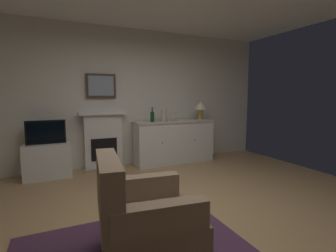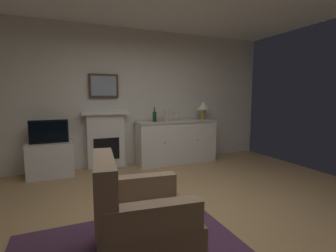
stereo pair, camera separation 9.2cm
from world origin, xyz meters
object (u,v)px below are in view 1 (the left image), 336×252
at_px(table_lamp, 200,107).
at_px(tv_cabinet, 48,160).
at_px(wine_bottle, 152,117).
at_px(wine_glass_left, 172,115).
at_px(framed_picture, 101,86).
at_px(tv_set, 46,132).
at_px(fireplace_unit, 103,140).
at_px(armchair, 142,218).
at_px(vase_decorative, 164,115).
at_px(sideboard_cabinet, 174,142).
at_px(wine_glass_center, 176,115).

bearing_deg(table_lamp, tv_cabinet, 179.72).
relative_size(wine_bottle, wine_glass_left, 1.76).
distance_m(wine_bottle, wine_glass_left, 0.42).
distance_m(framed_picture, tv_set, 1.28).
height_order(framed_picture, wine_bottle, framed_picture).
height_order(fireplace_unit, tv_set, fireplace_unit).
height_order(wine_bottle, armchair, wine_bottle).
height_order(wine_glass_left, armchair, wine_glass_left).
relative_size(framed_picture, vase_decorative, 1.96).
height_order(sideboard_cabinet, vase_decorative, vase_decorative).
xyz_separation_m(sideboard_cabinet, tv_cabinet, (-2.41, 0.02, -0.15)).
bearing_deg(wine_bottle, fireplace_unit, 167.29).
relative_size(sideboard_cabinet, tv_cabinet, 2.27).
relative_size(wine_bottle, tv_cabinet, 0.39).
bearing_deg(armchair, wine_glass_left, 60.18).
distance_m(vase_decorative, tv_set, 2.17).
distance_m(wine_glass_center, tv_set, 2.45).
xyz_separation_m(wine_bottle, tv_set, (-1.91, 0.03, -0.20)).
distance_m(wine_bottle, armchair, 2.99).
height_order(vase_decorative, tv_set, vase_decorative).
bearing_deg(framed_picture, wine_bottle, -15.32).
bearing_deg(wine_glass_left, wine_glass_center, 16.17).
height_order(sideboard_cabinet, table_lamp, table_lamp).
distance_m(tv_cabinet, tv_set, 0.50).
height_order(vase_decorative, armchair, vase_decorative).
xyz_separation_m(table_lamp, vase_decorative, (-0.89, -0.05, -0.14)).
height_order(table_lamp, wine_glass_center, table_lamp).
bearing_deg(vase_decorative, tv_cabinet, 178.28).
height_order(fireplace_unit, wine_glass_center, fireplace_unit).
relative_size(vase_decorative, tv_set, 0.45).
bearing_deg(sideboard_cabinet, tv_set, -179.81).
distance_m(table_lamp, wine_glass_center, 0.63).
bearing_deg(wine_glass_center, wine_glass_left, -163.83).
relative_size(tv_set, armchair, 0.67).
height_order(sideboard_cabinet, tv_cabinet, sideboard_cabinet).
relative_size(wine_bottle, tv_set, 0.47).
bearing_deg(wine_glass_center, tv_set, 179.83).
bearing_deg(framed_picture, wine_glass_left, -11.29).
bearing_deg(vase_decorative, wine_bottle, 176.22).
distance_m(sideboard_cabinet, wine_bottle, 0.74).
relative_size(framed_picture, wine_glass_center, 3.33).
relative_size(sideboard_cabinet, armchair, 1.85).
xyz_separation_m(table_lamp, armchair, (-2.26, -2.73, -0.78)).
bearing_deg(table_lamp, vase_decorative, -176.77).
xyz_separation_m(fireplace_unit, armchair, (-0.19, -2.91, -0.17)).
bearing_deg(fireplace_unit, wine_glass_center, -7.51).
bearing_deg(vase_decorative, table_lamp, 3.23).
xyz_separation_m(wine_glass_left, tv_set, (-2.33, 0.04, -0.21)).
relative_size(sideboard_cabinet, wine_glass_left, 10.30).
bearing_deg(sideboard_cabinet, framed_picture, 171.19).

